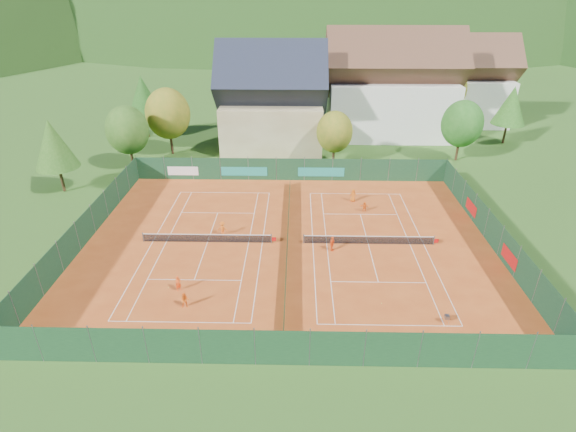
{
  "coord_description": "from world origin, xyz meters",
  "views": [
    {
      "loc": [
        0.86,
        -38.28,
        23.04
      ],
      "look_at": [
        0.0,
        2.0,
        2.0
      ],
      "focal_mm": 28.0,
      "sensor_mm": 36.0,
      "label": 1
    }
  ],
  "objects_px": {
    "hotel_block_a": "(391,91)",
    "player_left_far": "(223,228)",
    "player_right_far_a": "(353,195)",
    "player_left_near": "(178,283)",
    "player_right_near": "(332,244)",
    "ball_hopper": "(447,317)",
    "hotel_block_b": "(461,86)",
    "player_left_mid": "(185,300)",
    "player_right_far_b": "(364,207)",
    "chalet": "(272,104)"
  },
  "relations": [
    {
      "from": "player_left_near",
      "to": "player_right_far_b",
      "type": "bearing_deg",
      "value": 3.92
    },
    {
      "from": "hotel_block_b",
      "to": "player_right_near",
      "type": "bearing_deg",
      "value": -119.57
    },
    {
      "from": "ball_hopper",
      "to": "player_left_mid",
      "type": "relative_size",
      "value": 0.57
    },
    {
      "from": "player_left_near",
      "to": "player_right_near",
      "type": "relative_size",
      "value": 0.92
    },
    {
      "from": "hotel_block_b",
      "to": "player_right_near",
      "type": "height_order",
      "value": "hotel_block_b"
    },
    {
      "from": "player_left_far",
      "to": "player_right_far_a",
      "type": "xyz_separation_m",
      "value": [
        14.17,
        8.27,
        0.01
      ]
    },
    {
      "from": "chalet",
      "to": "player_right_far_b",
      "type": "xyz_separation_m",
      "value": [
        11.52,
        -22.84,
        -6.04
      ]
    },
    {
      "from": "hotel_block_a",
      "to": "player_right_near",
      "type": "xyz_separation_m",
      "value": [
        -11.7,
        -37.29,
        -6.61
      ]
    },
    {
      "from": "player_right_near",
      "to": "player_right_far_a",
      "type": "bearing_deg",
      "value": 13.01
    },
    {
      "from": "chalet",
      "to": "player_right_near",
      "type": "relative_size",
      "value": 10.55
    },
    {
      "from": "hotel_block_a",
      "to": "player_left_near",
      "type": "height_order",
      "value": "hotel_block_a"
    },
    {
      "from": "ball_hopper",
      "to": "player_left_far",
      "type": "distance_m",
      "value": 23.0
    },
    {
      "from": "ball_hopper",
      "to": "player_right_far_b",
      "type": "height_order",
      "value": "player_right_far_b"
    },
    {
      "from": "ball_hopper",
      "to": "player_right_near",
      "type": "bearing_deg",
      "value": 128.23
    },
    {
      "from": "player_right_far_a",
      "to": "player_right_far_b",
      "type": "bearing_deg",
      "value": 125.78
    },
    {
      "from": "hotel_block_a",
      "to": "player_left_far",
      "type": "height_order",
      "value": "hotel_block_a"
    },
    {
      "from": "player_left_far",
      "to": "player_left_near",
      "type": "bearing_deg",
      "value": 84.76
    },
    {
      "from": "player_left_far",
      "to": "player_right_far_b",
      "type": "relative_size",
      "value": 1.31
    },
    {
      "from": "hotel_block_b",
      "to": "player_left_far",
      "type": "bearing_deg",
      "value": -130.78
    },
    {
      "from": "player_right_far_b",
      "to": "player_left_mid",
      "type": "bearing_deg",
      "value": 48.35
    },
    {
      "from": "ball_hopper",
      "to": "player_left_mid",
      "type": "bearing_deg",
      "value": 176.11
    },
    {
      "from": "hotel_block_b",
      "to": "player_left_far",
      "type": "xyz_separation_m",
      "value": [
        -36.66,
        -42.51,
        -5.85
      ]
    },
    {
      "from": "chalet",
      "to": "player_right_far_b",
      "type": "bearing_deg",
      "value": -63.25
    },
    {
      "from": "player_left_mid",
      "to": "ball_hopper",
      "type": "bearing_deg",
      "value": -13.83
    },
    {
      "from": "player_left_far",
      "to": "chalet",
      "type": "bearing_deg",
      "value": -88.78
    },
    {
      "from": "player_left_near",
      "to": "player_left_mid",
      "type": "distance_m",
      "value": 2.45
    },
    {
      "from": "player_left_near",
      "to": "player_right_far_a",
      "type": "distance_m",
      "value": 24.15
    },
    {
      "from": "player_left_mid",
      "to": "player_right_near",
      "type": "height_order",
      "value": "player_right_near"
    },
    {
      "from": "hotel_block_a",
      "to": "player_right_near",
      "type": "height_order",
      "value": "hotel_block_a"
    },
    {
      "from": "player_left_far",
      "to": "player_right_near",
      "type": "height_order",
      "value": "same"
    },
    {
      "from": "chalet",
      "to": "player_right_near",
      "type": "distance_m",
      "value": 32.66
    },
    {
      "from": "hotel_block_b",
      "to": "player_right_far_a",
      "type": "xyz_separation_m",
      "value": [
        -22.49,
        -34.23,
        -5.84
      ]
    },
    {
      "from": "hotel_block_b",
      "to": "player_left_mid",
      "type": "xyz_separation_m",
      "value": [
        -37.91,
        -54.1,
        -5.92
      ]
    },
    {
      "from": "player_left_mid",
      "to": "player_right_far_b",
      "type": "bearing_deg",
      "value": 36.48
    },
    {
      "from": "hotel_block_a",
      "to": "player_right_far_b",
      "type": "relative_size",
      "value": 18.39
    },
    {
      "from": "hotel_block_a",
      "to": "player_left_far",
      "type": "relative_size",
      "value": 14.06
    },
    {
      "from": "hotel_block_a",
      "to": "ball_hopper",
      "type": "xyz_separation_m",
      "value": [
        -3.67,
        -47.48,
        -6.83
      ]
    },
    {
      "from": "ball_hopper",
      "to": "player_left_far",
      "type": "relative_size",
      "value": 0.52
    },
    {
      "from": "hotel_block_a",
      "to": "ball_hopper",
      "type": "relative_size",
      "value": 27.0
    },
    {
      "from": "player_left_near",
      "to": "hotel_block_b",
      "type": "bearing_deg",
      "value": 16.29
    },
    {
      "from": "ball_hopper",
      "to": "player_right_far_a",
      "type": "height_order",
      "value": "player_right_far_a"
    },
    {
      "from": "player_right_near",
      "to": "player_right_far_b",
      "type": "height_order",
      "value": "player_right_near"
    },
    {
      "from": "player_left_mid",
      "to": "player_right_far_b",
      "type": "height_order",
      "value": "player_left_mid"
    },
    {
      "from": "player_right_far_b",
      "to": "player_left_far",
      "type": "bearing_deg",
      "value": 22.39
    },
    {
      "from": "ball_hopper",
      "to": "player_left_far",
      "type": "xyz_separation_m",
      "value": [
        -18.99,
        12.97,
        0.21
      ]
    },
    {
      "from": "player_right_near",
      "to": "chalet",
      "type": "bearing_deg",
      "value": 42.3
    },
    {
      "from": "hotel_block_b",
      "to": "player_right_far_b",
      "type": "relative_size",
      "value": 14.71
    },
    {
      "from": "player_right_far_a",
      "to": "player_left_near",
      "type": "bearing_deg",
      "value": 61.6
    },
    {
      "from": "player_left_far",
      "to": "player_right_near",
      "type": "distance_m",
      "value": 11.31
    },
    {
      "from": "hotel_block_b",
      "to": "player_right_far_a",
      "type": "height_order",
      "value": "hotel_block_b"
    }
  ]
}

